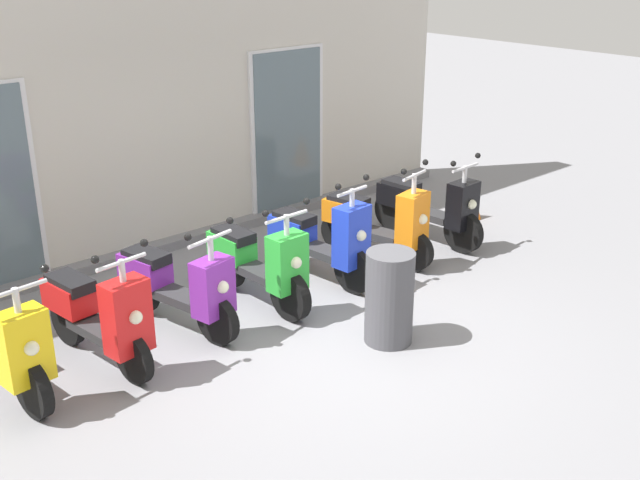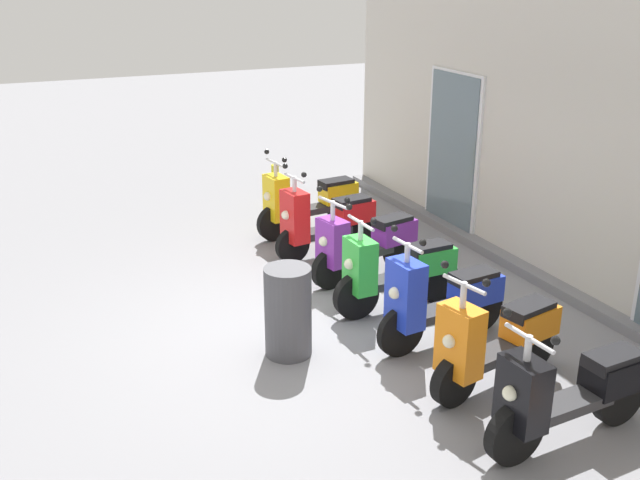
% 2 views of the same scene
% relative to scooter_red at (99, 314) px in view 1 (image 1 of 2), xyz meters
% --- Properties ---
extents(ground_plane, '(40.00, 40.00, 0.00)m').
position_rel_scooter_red_xyz_m(ground_plane, '(1.84, -1.09, -0.50)').
color(ground_plane, gray).
extents(storefront_facade, '(9.73, 0.50, 4.05)m').
position_rel_scooter_red_xyz_m(storefront_facade, '(1.84, 2.27, 1.46)').
color(storefront_facade, beige).
rests_on(storefront_facade, ground_plane).
extents(scooter_red, '(0.57, 1.52, 1.27)m').
position_rel_scooter_red_xyz_m(scooter_red, '(0.00, 0.00, 0.00)').
color(scooter_red, black).
rests_on(scooter_red, ground_plane).
extents(scooter_purple, '(0.69, 1.58, 1.21)m').
position_rel_scooter_red_xyz_m(scooter_purple, '(0.90, 0.14, -0.04)').
color(scooter_purple, black).
rests_on(scooter_purple, ground_plane).
extents(scooter_green, '(0.60, 1.59, 1.24)m').
position_rel_scooter_red_xyz_m(scooter_green, '(1.83, 0.05, -0.03)').
color(scooter_green, black).
rests_on(scooter_green, ground_plane).
extents(scooter_blue, '(0.53, 1.56, 1.30)m').
position_rel_scooter_red_xyz_m(scooter_blue, '(2.72, 0.05, 0.00)').
color(scooter_blue, black).
rests_on(scooter_blue, ground_plane).
extents(scooter_orange, '(0.65, 1.54, 1.29)m').
position_rel_scooter_red_xyz_m(scooter_orange, '(3.62, 0.06, -0.03)').
color(scooter_orange, black).
rests_on(scooter_orange, ground_plane).
extents(scooter_black, '(0.57, 1.67, 1.22)m').
position_rel_scooter_red_xyz_m(scooter_black, '(4.56, 0.09, -0.04)').
color(scooter_black, black).
rests_on(scooter_black, ground_plane).
extents(trash_bin, '(0.47, 0.47, 0.92)m').
position_rel_scooter_red_xyz_m(trash_bin, '(2.27, -1.42, -0.04)').
color(trash_bin, '#4C4C51').
rests_on(trash_bin, ground_plane).
extents(traffic_cone, '(0.32, 0.32, 0.52)m').
position_rel_scooter_red_xyz_m(traffic_cone, '(5.65, 0.26, -0.24)').
color(traffic_cone, orange).
rests_on(traffic_cone, ground_plane).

